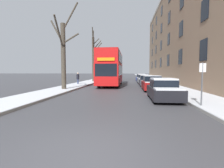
% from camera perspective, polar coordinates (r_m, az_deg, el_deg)
% --- Properties ---
extents(ground_plane, '(320.00, 320.00, 0.00)m').
position_cam_1_polar(ground_plane, '(4.36, -8.87, -21.17)').
color(ground_plane, '#424247').
extents(sidewalk_left, '(2.89, 130.00, 0.16)m').
position_cam_1_polar(sidewalk_left, '(57.25, -1.13, 2.31)').
color(sidewalk_left, gray).
rests_on(sidewalk_left, ground).
extents(sidewalk_right, '(2.89, 130.00, 0.16)m').
position_cam_1_polar(sidewalk_right, '(57.04, 10.46, 2.23)').
color(sidewalk_right, gray).
rests_on(sidewalk_right, ground).
extents(terrace_facade_right, '(9.10, 53.12, 16.61)m').
position_cam_1_polar(terrace_facade_right, '(31.42, 26.46, 15.51)').
color(terrace_facade_right, '#8C7056').
rests_on(terrace_facade_right, ground).
extents(bare_tree_left_0, '(2.90, 3.24, 8.47)m').
position_cam_1_polar(bare_tree_left_0, '(17.80, -15.58, 9.94)').
color(bare_tree_left_0, '#423A30').
rests_on(bare_tree_left_0, ground).
extents(bare_tree_left_1, '(1.72, 4.00, 9.30)m').
position_cam_1_polar(bare_tree_left_1, '(31.37, -6.03, 8.93)').
color(bare_tree_left_1, '#423A30').
rests_on(bare_tree_left_1, ground).
extents(bare_tree_left_2, '(3.28, 4.06, 7.67)m').
position_cam_1_polar(bare_tree_left_2, '(43.46, -2.89, 6.22)').
color(bare_tree_left_2, '#423A30').
rests_on(bare_tree_left_2, ground).
extents(bare_tree_left_3, '(2.36, 1.99, 7.86)m').
position_cam_1_polar(bare_tree_left_3, '(57.10, -1.01, 6.10)').
color(bare_tree_left_3, '#423A30').
rests_on(bare_tree_left_3, ground).
extents(double_decker_bus, '(2.61, 10.48, 4.36)m').
position_cam_1_polar(double_decker_bus, '(23.31, -0.30, 5.57)').
color(double_decker_bus, red).
rests_on(double_decker_bus, ground).
extents(parked_car_0, '(1.76, 4.24, 1.42)m').
position_cam_1_polar(parked_car_0, '(11.97, 16.44, -1.84)').
color(parked_car_0, black).
rests_on(parked_car_0, ground).
extents(parked_car_1, '(1.83, 4.30, 1.46)m').
position_cam_1_polar(parked_car_1, '(17.73, 12.92, 0.16)').
color(parked_car_1, maroon).
rests_on(parked_car_1, ground).
extents(parked_car_2, '(1.83, 4.15, 1.39)m').
position_cam_1_polar(parked_car_2, '(23.31, 11.18, 1.01)').
color(parked_car_2, '#474C56').
rests_on(parked_car_2, ground).
extents(parked_car_3, '(1.84, 3.95, 1.42)m').
position_cam_1_polar(parked_car_3, '(28.86, 10.12, 1.64)').
color(parked_car_3, slate).
rests_on(parked_car_3, ground).
extents(parked_car_4, '(1.79, 3.94, 1.41)m').
position_cam_1_polar(parked_car_4, '(34.84, 9.36, 2.04)').
color(parked_car_4, navy).
rests_on(parked_car_4, ground).
extents(oncoming_van, '(1.93, 5.05, 2.22)m').
position_cam_1_polar(oncoming_van, '(43.80, 1.14, 3.23)').
color(oncoming_van, '#333842').
rests_on(oncoming_van, ground).
extents(pedestrian_left_sidewalk, '(0.38, 0.38, 1.73)m').
position_cam_1_polar(pedestrian_left_sidewalk, '(24.46, -11.08, 1.88)').
color(pedestrian_left_sidewalk, navy).
rests_on(pedestrian_left_sidewalk, ground).
extents(street_sign_post, '(0.32, 0.07, 2.30)m').
position_cam_1_polar(street_sign_post, '(9.78, 27.33, 0.53)').
color(street_sign_post, '#4C4F54').
rests_on(street_sign_post, ground).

